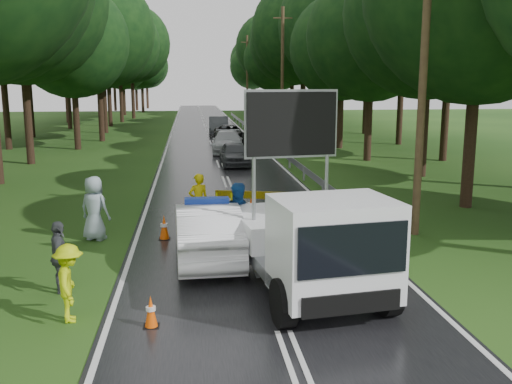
{
  "coord_description": "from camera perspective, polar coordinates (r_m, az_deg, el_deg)",
  "views": [
    {
      "loc": [
        -1.68,
        -14.46,
        4.66
      ],
      "look_at": [
        0.32,
        2.75,
        1.3
      ],
      "focal_mm": 40.0,
      "sensor_mm": 36.0,
      "label": 1
    }
  ],
  "objects": [
    {
      "name": "cone_center",
      "position": [
        15.13,
        -2.43,
        -5.65
      ],
      "size": [
        0.33,
        0.33,
        0.69
      ],
      "color": "black",
      "rests_on": "ground"
    },
    {
      "name": "queue_car_fourth",
      "position": [
        51.33,
        -3.76,
        6.64
      ],
      "size": [
        1.86,
        4.92,
        1.6
      ],
      "primitive_type": "imported",
      "rotation": [
        0.0,
        0.0,
        -0.03
      ],
      "color": "#42454A",
      "rests_on": "ground"
    },
    {
      "name": "barrier",
      "position": [
        18.97,
        -0.21,
        -0.71
      ],
      "size": [
        2.55,
        0.74,
        1.09
      ],
      "rotation": [
        0.0,
        0.0,
        -0.27
      ],
      "color": "#E3F00D",
      "rests_on": "ground"
    },
    {
      "name": "utility_pole_far",
      "position": [
        68.81,
        -0.89,
        11.31
      ],
      "size": [
        1.4,
        0.24,
        10.0
      ],
      "color": "#473121",
      "rests_on": "ground"
    },
    {
      "name": "bystander_right",
      "position": [
        17.6,
        -15.86,
        -1.58
      ],
      "size": [
        1.12,
        0.97,
        1.93
      ],
      "primitive_type": "imported",
      "rotation": [
        0.0,
        0.0,
        2.68
      ],
      "color": "#8DA0A9",
      "rests_on": "ground"
    },
    {
      "name": "bystander_mid",
      "position": [
        13.5,
        -19.07,
        -6.17
      ],
      "size": [
        0.62,
        1.03,
        1.64
      ],
      "primitive_type": "imported",
      "rotation": [
        0.0,
        0.0,
        1.81
      ],
      "color": "#404347",
      "rests_on": "ground"
    },
    {
      "name": "utility_pole_near",
      "position": [
        17.84,
        16.42,
        11.84
      ],
      "size": [
        1.4,
        0.24,
        10.0
      ],
      "color": "#473121",
      "rests_on": "ground"
    },
    {
      "name": "guardrail",
      "position": [
        44.65,
        0.34,
        5.69
      ],
      "size": [
        0.12,
        60.06,
        0.7
      ],
      "color": "gray",
      "rests_on": "ground"
    },
    {
      "name": "work_truck",
      "position": [
        12.67,
        5.43,
        -4.93
      ],
      "size": [
        3.17,
        5.83,
        4.43
      ],
      "rotation": [
        0.0,
        0.0,
        0.14
      ],
      "color": "gray",
      "rests_on": "ground"
    },
    {
      "name": "utility_pole_mid",
      "position": [
        43.02,
        2.65,
        11.5
      ],
      "size": [
        1.4,
        0.24,
        10.0
      ],
      "color": "#473121",
      "rests_on": "ground"
    },
    {
      "name": "cone_far",
      "position": [
        19.75,
        -0.46,
        -1.49
      ],
      "size": [
        0.39,
        0.39,
        0.82
      ],
      "color": "black",
      "rests_on": "ground"
    },
    {
      "name": "cone_right",
      "position": [
        19.02,
        7.75,
        -2.23
      ],
      "size": [
        0.34,
        0.34,
        0.72
      ],
      "color": "black",
      "rests_on": "ground"
    },
    {
      "name": "queue_car_first",
      "position": [
        32.18,
        -2.14,
        3.83
      ],
      "size": [
        1.66,
        3.93,
        1.33
      ],
      "primitive_type": "imported",
      "rotation": [
        0.0,
        0.0,
        0.03
      ],
      "color": "#3C3F43",
      "rests_on": "ground"
    },
    {
      "name": "cone_left_mid",
      "position": [
        17.29,
        -9.16,
        -3.55
      ],
      "size": [
        0.35,
        0.35,
        0.75
      ],
      "color": "black",
      "rests_on": "ground"
    },
    {
      "name": "queue_car_second",
      "position": [
        38.12,
        -2.85,
        5.02
      ],
      "size": [
        2.32,
        5.03,
        1.42
      ],
      "primitive_type": "imported",
      "rotation": [
        0.0,
        0.0,
        -0.07
      ],
      "color": "#ABAFB4",
      "rests_on": "ground"
    },
    {
      "name": "queue_car_third",
      "position": [
        44.85,
        -2.72,
        5.84
      ],
      "size": [
        2.23,
        4.75,
        1.31
      ],
      "primitive_type": "imported",
      "rotation": [
        0.0,
        0.0,
        0.01
      ],
      "color": "black",
      "rests_on": "ground"
    },
    {
      "name": "road",
      "position": [
        44.74,
        -4.44,
        4.98
      ],
      "size": [
        7.0,
        140.0,
        0.02
      ],
      "primitive_type": "cube",
      "color": "black",
      "rests_on": "ground"
    },
    {
      "name": "police_sedan",
      "position": [
        15.12,
        -4.9,
        -3.99
      ],
      "size": [
        1.79,
        4.7,
        1.68
      ],
      "rotation": [
        0.0,
        0.0,
        3.18
      ],
      "color": "white",
      "rests_on": "ground"
    },
    {
      "name": "ground",
      "position": [
        15.29,
        0.01,
        -6.78
      ],
      "size": [
        160.0,
        160.0,
        0.0
      ],
      "primitive_type": "plane",
      "color": "#1A3F12",
      "rests_on": "ground"
    },
    {
      "name": "civilian",
      "position": [
        15.46,
        -1.58,
        -2.74
      ],
      "size": [
        1.03,
        0.84,
        1.99
      ],
      "primitive_type": "imported",
      "rotation": [
        0.0,
        0.0,
        0.09
      ],
      "color": "#174C9B",
      "rests_on": "ground"
    },
    {
      "name": "cone_near_left",
      "position": [
        11.36,
        -10.47,
        -11.72
      ],
      "size": [
        0.3,
        0.3,
        0.64
      ],
      "color": "black",
      "rests_on": "ground"
    },
    {
      "name": "officer",
      "position": [
        18.28,
        -5.77,
        -0.94
      ],
      "size": [
        0.76,
        0.62,
        1.81
      ],
      "primitive_type": "imported",
      "rotation": [
        0.0,
        0.0,
        3.47
      ],
      "color": "#D4BD0B",
      "rests_on": "ground"
    },
    {
      "name": "bystander_left",
      "position": [
        11.88,
        -18.18,
        -8.65
      ],
      "size": [
        0.75,
        1.1,
        1.57
      ],
      "primitive_type": "imported",
      "rotation": [
        0.0,
        0.0,
        1.75
      ],
      "color": "#BAD50B",
      "rests_on": "ground"
    }
  ]
}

